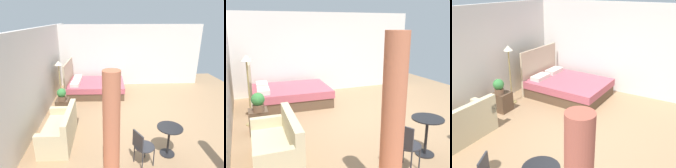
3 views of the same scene
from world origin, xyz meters
The scene contains 10 objects.
ground_plane centered at (0.00, 0.00, -0.01)m, with size 9.09×9.36×0.02m, color #9E7A56.
wall_right centered at (3.05, 0.00, 1.35)m, with size 0.12×6.36×2.71m, color silver.
bed centered at (1.92, 1.61, 0.29)m, with size 1.76×2.29×1.35m.
couch centered at (-1.29, 2.36, 0.30)m, with size 1.48×0.74×0.85m.
nightstand centered at (0.17, 2.56, 0.26)m, with size 0.40×0.40×0.51m.
potted_plant centered at (0.07, 2.55, 0.73)m, with size 0.28×0.28×0.41m.
floor_lamp centered at (0.69, 2.70, 1.26)m, with size 0.26×0.26×1.65m.
balcony_table centered at (-1.92, -0.18, 0.49)m, with size 0.56×0.56×0.71m.
cafe_chair_near_window centered at (-2.24, 0.51, 0.50)m, with size 0.55×0.55×0.82m.
curtain_right centered at (-2.80, 1.16, 1.13)m, with size 0.29×0.29×2.25m.
Camera 2 is at (-5.13, 2.79, 2.32)m, focal length 39.48 mm.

